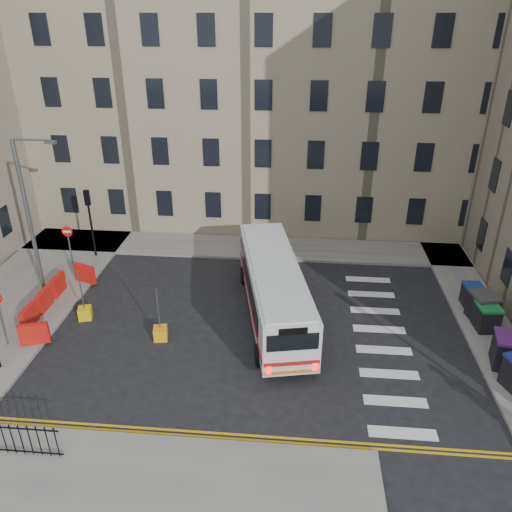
% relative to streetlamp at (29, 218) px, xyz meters
% --- Properties ---
extents(ground, '(120.00, 120.00, 0.00)m').
position_rel_streetlamp_xyz_m(ground, '(13.00, -2.00, -4.34)').
color(ground, black).
rests_on(ground, ground).
extents(pavement_north, '(36.00, 3.20, 0.15)m').
position_rel_streetlamp_xyz_m(pavement_north, '(7.00, 6.60, -4.26)').
color(pavement_north, slate).
rests_on(pavement_north, ground).
extents(pavement_east, '(2.40, 26.00, 0.15)m').
position_rel_streetlamp_xyz_m(pavement_east, '(22.00, 2.00, -4.26)').
color(pavement_east, slate).
rests_on(pavement_east, ground).
extents(pavement_west, '(6.00, 22.00, 0.15)m').
position_rel_streetlamp_xyz_m(pavement_west, '(-1.00, -1.00, -4.26)').
color(pavement_west, slate).
rests_on(pavement_west, ground).
extents(pavement_sw, '(20.00, 6.00, 0.15)m').
position_rel_streetlamp_xyz_m(pavement_sw, '(6.00, -12.00, -4.26)').
color(pavement_sw, slate).
rests_on(pavement_sw, ground).
extents(terrace_north, '(38.30, 10.80, 17.20)m').
position_rel_streetlamp_xyz_m(terrace_north, '(6.00, 13.50, 4.28)').
color(terrace_north, gray).
rests_on(terrace_north, ground).
extents(traffic_light_nw, '(0.28, 0.22, 4.10)m').
position_rel_streetlamp_xyz_m(traffic_light_nw, '(1.00, 4.50, -1.47)').
color(traffic_light_nw, black).
rests_on(traffic_light_nw, pavement_west).
extents(streetlamp, '(0.50, 0.22, 8.14)m').
position_rel_streetlamp_xyz_m(streetlamp, '(0.00, 0.00, 0.00)').
color(streetlamp, '#595B5E').
rests_on(streetlamp, pavement_west).
extents(no_entry_north, '(0.60, 0.08, 3.00)m').
position_rel_streetlamp_xyz_m(no_entry_north, '(0.50, 2.50, -2.26)').
color(no_entry_north, '#595B5E').
rests_on(no_entry_north, pavement_west).
extents(roadworks_barriers, '(1.66, 6.26, 1.00)m').
position_rel_streetlamp_xyz_m(roadworks_barriers, '(1.16, -1.50, -3.69)').
color(roadworks_barriers, red).
rests_on(roadworks_barriers, pavement_west).
extents(bus, '(4.32, 10.39, 2.76)m').
position_rel_streetlamp_xyz_m(bus, '(11.99, -0.86, -2.74)').
color(bus, silver).
rests_on(bus, ground).
extents(wheelie_bin_b, '(1.34, 1.48, 1.41)m').
position_rel_streetlamp_xyz_m(wheelie_bin_b, '(21.78, -3.95, -3.47)').
color(wheelie_bin_b, black).
rests_on(wheelie_bin_b, pavement_east).
extents(wheelie_bin_c, '(1.03, 1.17, 1.23)m').
position_rel_streetlamp_xyz_m(wheelie_bin_c, '(21.81, -1.30, -3.57)').
color(wheelie_bin_c, black).
rests_on(wheelie_bin_c, pavement_east).
extents(wheelie_bin_d, '(1.30, 1.43, 1.37)m').
position_rel_streetlamp_xyz_m(wheelie_bin_d, '(21.84, -0.53, -3.49)').
color(wheelie_bin_d, black).
rests_on(wheelie_bin_d, pavement_east).
extents(wheelie_bin_e, '(0.94, 1.06, 1.12)m').
position_rel_streetlamp_xyz_m(wheelie_bin_e, '(21.75, 0.73, -3.62)').
color(wheelie_bin_e, black).
rests_on(wheelie_bin_e, pavement_east).
extents(bollard_yellow, '(0.74, 0.74, 0.60)m').
position_rel_streetlamp_xyz_m(bollard_yellow, '(3.00, -1.96, -4.04)').
color(bollard_yellow, gold).
rests_on(bollard_yellow, ground).
extents(bollard_chevron, '(0.71, 0.71, 0.60)m').
position_rel_streetlamp_xyz_m(bollard_chevron, '(7.05, -3.26, -4.04)').
color(bollard_chevron, orange).
rests_on(bollard_chevron, ground).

